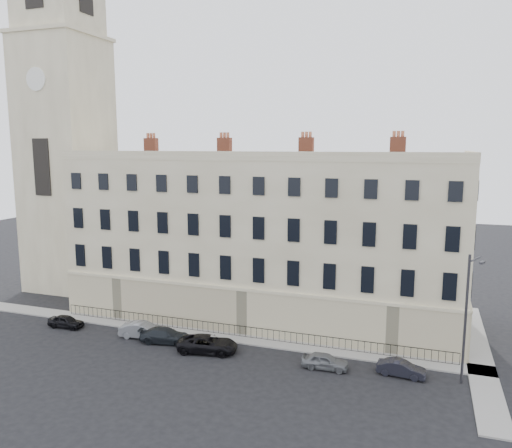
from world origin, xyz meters
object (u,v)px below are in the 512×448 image
(car_b, at_px, (143,330))
(streetlamp, at_px, (467,314))
(car_d, at_px, (208,344))
(car_c, at_px, (165,335))
(car_a, at_px, (66,321))
(car_e, at_px, (325,361))
(car_f, at_px, (401,368))

(car_b, height_order, streetlamp, streetlamp)
(car_d, bearing_deg, streetlamp, -97.55)
(car_c, distance_m, car_d, 4.15)
(car_a, xyz_separation_m, car_e, (23.80, -0.73, 0.03))
(car_b, height_order, car_e, car_b)
(streetlamp, bearing_deg, car_a, -156.73)
(car_b, xyz_separation_m, car_e, (15.90, -0.89, -0.08))
(car_c, distance_m, car_e, 13.56)
(car_c, relative_size, car_e, 1.24)
(car_f, distance_m, streetlamp, 6.05)
(car_d, height_order, car_e, car_d)
(car_e, height_order, streetlamp, streetlamp)
(car_d, height_order, streetlamp, streetlamp)
(streetlamp, bearing_deg, car_f, -154.99)
(streetlamp, bearing_deg, car_d, -154.38)
(car_b, bearing_deg, car_f, -98.21)
(car_b, relative_size, car_c, 0.94)
(car_b, xyz_separation_m, car_c, (2.35, -0.35, -0.04))
(car_e, bearing_deg, car_a, 86.28)
(car_e, bearing_deg, streetlamp, -87.55)
(car_e, xyz_separation_m, car_f, (5.37, 0.60, -0.03))
(car_a, xyz_separation_m, streetlamp, (33.22, -0.00, 4.49))
(car_a, distance_m, car_e, 23.81)
(car_f, bearing_deg, car_c, 95.30)
(car_a, height_order, car_b, car_b)
(car_c, relative_size, car_d, 0.90)
(car_c, bearing_deg, streetlamp, -99.18)
(car_a, relative_size, car_f, 0.97)
(car_a, xyz_separation_m, car_f, (29.17, -0.13, 0.00))
(car_a, xyz_separation_m, car_c, (10.24, -0.20, 0.06))
(car_d, relative_size, streetlamp, 0.53)
(car_d, relative_size, car_e, 1.39)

